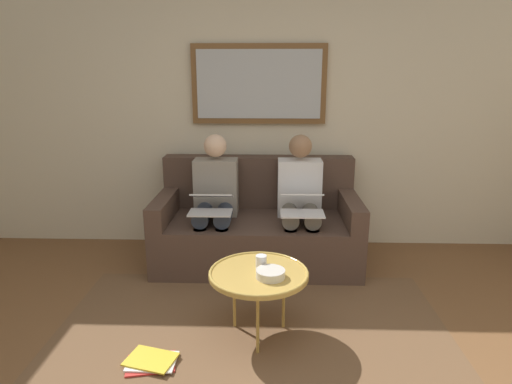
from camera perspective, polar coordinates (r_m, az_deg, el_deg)
wall_rear at (r=4.22m, az=0.40°, el=10.50°), size 6.00×0.12×2.60m
area_rug at (r=2.97m, az=-0.56°, el=-18.57°), size 2.60×1.80×0.01m
couch at (r=3.96m, az=0.20°, el=-4.48°), size 1.76×0.90×0.90m
framed_mirror at (r=4.12m, az=0.38°, el=13.85°), size 1.23×0.05×0.71m
coffee_table at (r=2.79m, az=0.34°, el=-10.65°), size 0.63×0.63×0.46m
cup at (r=2.82m, az=0.68°, el=-9.12°), size 0.07×0.07×0.09m
bowl at (r=2.71m, az=1.91°, el=-10.58°), size 0.18×0.18×0.05m
person_left at (r=3.82m, az=5.73°, el=-0.70°), size 0.38×0.58×1.14m
laptop_white at (r=3.58m, az=5.98°, el=-1.43°), size 0.35×0.37×0.16m
person_right at (r=3.84m, az=-5.36°, el=-0.60°), size 0.38×0.58×1.14m
laptop_silver at (r=3.60m, az=-5.84°, el=-1.43°), size 0.35×0.34×0.15m
magazine_stack at (r=2.82m, az=-13.47°, el=-20.65°), size 0.32×0.27×0.03m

